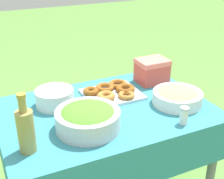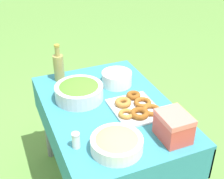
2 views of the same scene
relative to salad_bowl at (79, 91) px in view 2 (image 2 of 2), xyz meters
The scene contains 8 objects.
picnic_table 0.28m from the salad_bowl, 42.55° to the left, with size 1.15×0.79×0.74m.
salad_bowl is the anchor object (origin of this frame).
pasta_bowl 0.55m from the salad_bowl, ahead, with size 0.28×0.28×0.09m.
donut_platter 0.39m from the salad_bowl, 47.13° to the left, with size 0.34×0.30×0.05m.
plate_stack 0.32m from the salad_bowl, 104.70° to the left, with size 0.21×0.21×0.10m.
olive_oil_bottle 0.31m from the salad_bowl, 169.66° to the right, with size 0.08×0.08×0.28m.
cooler_box 0.68m from the salad_bowl, 31.34° to the left, with size 0.19×0.15×0.16m.
salt_shaker 0.48m from the salad_bowl, 19.50° to the right, with size 0.05×0.05×0.09m.
Camera 2 is at (1.54, -0.62, 1.87)m, focal length 50.00 mm.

